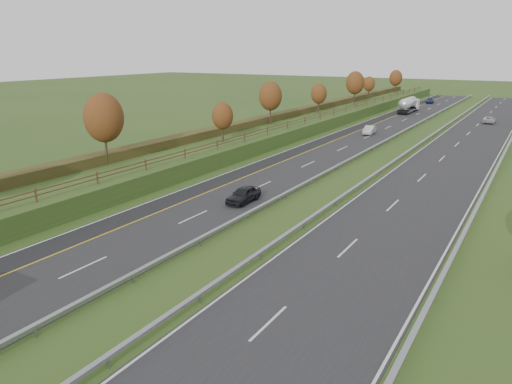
# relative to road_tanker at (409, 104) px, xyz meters

# --- Properties ---
(ground) EXTENTS (400.00, 400.00, 0.00)m
(ground) POSITION_rel_road_tanker_xyz_m (9.28, -53.51, -1.86)
(ground) COLOR #304C1B
(ground) RESTS_ON ground
(near_carriageway) EXTENTS (10.50, 200.00, 0.04)m
(near_carriageway) POSITION_rel_road_tanker_xyz_m (1.28, -48.51, -1.84)
(near_carriageway) COLOR black
(near_carriageway) RESTS_ON ground
(far_carriageway) EXTENTS (10.50, 200.00, 0.04)m
(far_carriageway) POSITION_rel_road_tanker_xyz_m (17.78, -48.51, -1.84)
(far_carriageway) COLOR black
(far_carriageway) RESTS_ON ground
(hard_shoulder) EXTENTS (3.00, 200.00, 0.04)m
(hard_shoulder) POSITION_rel_road_tanker_xyz_m (-2.47, -48.51, -1.84)
(hard_shoulder) COLOR black
(hard_shoulder) RESTS_ON ground
(lane_markings) EXTENTS (26.75, 200.00, 0.01)m
(lane_markings) POSITION_rel_road_tanker_xyz_m (7.68, -48.63, -1.81)
(lane_markings) COLOR silver
(lane_markings) RESTS_ON near_carriageway
(embankment_left) EXTENTS (12.00, 200.00, 2.00)m
(embankment_left) POSITION_rel_road_tanker_xyz_m (-11.72, -48.51, -0.86)
(embankment_left) COLOR #304C1B
(embankment_left) RESTS_ON ground
(hedge_left) EXTENTS (2.20, 180.00, 1.10)m
(hedge_left) POSITION_rel_road_tanker_xyz_m (-13.72, -48.51, 0.69)
(hedge_left) COLOR #353716
(hedge_left) RESTS_ON embankment_left
(fence_left) EXTENTS (0.12, 189.06, 1.20)m
(fence_left) POSITION_rel_road_tanker_xyz_m (-7.22, -48.92, 0.87)
(fence_left) COLOR #422B19
(fence_left) RESTS_ON embankment_left
(median_barrier_near) EXTENTS (0.32, 200.00, 0.71)m
(median_barrier_near) POSITION_rel_road_tanker_xyz_m (6.98, -48.51, -1.25)
(median_barrier_near) COLOR gray
(median_barrier_near) RESTS_ON ground
(median_barrier_far) EXTENTS (0.32, 200.00, 0.71)m
(median_barrier_far) POSITION_rel_road_tanker_xyz_m (12.08, -48.51, -1.25)
(median_barrier_far) COLOR gray
(median_barrier_far) RESTS_ON ground
(outer_barrier_far) EXTENTS (0.32, 200.00, 0.71)m
(outer_barrier_far) POSITION_rel_road_tanker_xyz_m (23.58, -48.51, -1.25)
(outer_barrier_far) COLOR gray
(outer_barrier_far) RESTS_ON ground
(trees_left) EXTENTS (6.64, 164.30, 7.66)m
(trees_left) POSITION_rel_road_tanker_xyz_m (-11.36, -51.88, 4.51)
(trees_left) COLOR #2D2116
(trees_left) RESTS_ON embankment_left
(road_tanker) EXTENTS (2.40, 11.22, 3.46)m
(road_tanker) POSITION_rel_road_tanker_xyz_m (0.00, 0.00, 0.00)
(road_tanker) COLOR silver
(road_tanker) RESTS_ON near_carriageway
(car_dark_near) EXTENTS (1.76, 4.35, 1.48)m
(car_dark_near) POSITION_rel_road_tanker_xyz_m (4.01, -79.60, -1.08)
(car_dark_near) COLOR black
(car_dark_near) RESTS_ON near_carriageway
(car_silver_mid) EXTENTS (1.94, 4.50, 1.44)m
(car_silver_mid) POSITION_rel_road_tanker_xyz_m (1.88, -34.82, -1.10)
(car_silver_mid) COLOR #B7B7BC
(car_silver_mid) RESTS_ON near_carriageway
(car_small_far) EXTENTS (2.49, 4.94, 1.38)m
(car_small_far) POSITION_rel_road_tanker_xyz_m (-0.10, 24.11, -1.13)
(car_small_far) COLOR #162147
(car_small_far) RESTS_ON near_carriageway
(car_oncoming) EXTENTS (2.19, 4.66, 1.29)m
(car_oncoming) POSITION_rel_road_tanker_xyz_m (18.20, -9.85, -1.18)
(car_oncoming) COLOR #B7B7BC
(car_oncoming) RESTS_ON far_carriageway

